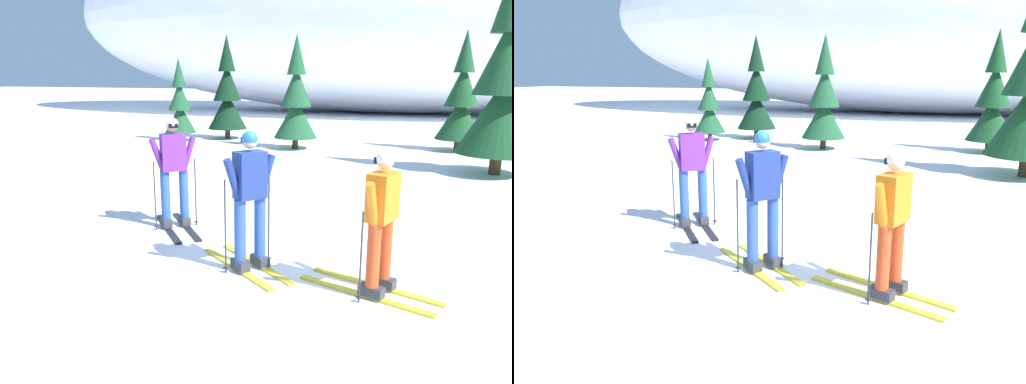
% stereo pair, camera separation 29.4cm
% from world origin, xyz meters
% --- Properties ---
extents(ground_plane, '(120.00, 120.00, 0.00)m').
position_xyz_m(ground_plane, '(0.00, 0.00, 0.00)').
color(ground_plane, white).
extents(skier_orange_jacket, '(1.72, 1.02, 1.70)m').
position_xyz_m(skier_orange_jacket, '(1.26, -0.88, 0.88)').
color(skier_orange_jacket, gold).
rests_on(skier_orange_jacket, ground).
extents(skier_navy_jacket, '(1.51, 1.38, 1.81)m').
position_xyz_m(skier_navy_jacket, '(-0.37, -0.59, 0.95)').
color(skier_navy_jacket, gold).
rests_on(skier_navy_jacket, ground).
extents(skier_purple_jacket, '(1.32, 1.52, 1.80)m').
position_xyz_m(skier_purple_jacket, '(-2.09, 0.79, 0.94)').
color(skier_purple_jacket, black).
rests_on(skier_purple_jacket, ground).
extents(pine_tree_far_left, '(1.15, 1.15, 2.97)m').
position_xyz_m(pine_tree_far_left, '(-6.47, 10.41, 1.24)').
color(pine_tree_far_left, '#47301E').
rests_on(pine_tree_far_left, ground).
extents(pine_tree_center_left, '(1.47, 1.47, 3.80)m').
position_xyz_m(pine_tree_center_left, '(-5.02, 11.47, 1.59)').
color(pine_tree_center_left, '#47301E').
rests_on(pine_tree_center_left, ground).
extents(pine_tree_center, '(1.41, 1.41, 3.66)m').
position_xyz_m(pine_tree_center, '(-2.01, 9.71, 1.53)').
color(pine_tree_center, '#47301E').
rests_on(pine_tree_center, ground).
extents(pine_tree_center_right, '(1.45, 1.45, 3.76)m').
position_xyz_m(pine_tree_center_right, '(3.09, 10.72, 1.57)').
color(pine_tree_center_right, '#47301E').
rests_on(pine_tree_center_right, ground).
extents(snow_ridge_background, '(41.28, 14.70, 12.33)m').
position_xyz_m(snow_ridge_background, '(0.47, 25.57, 6.16)').
color(snow_ridge_background, white).
rests_on(snow_ridge_background, ground).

